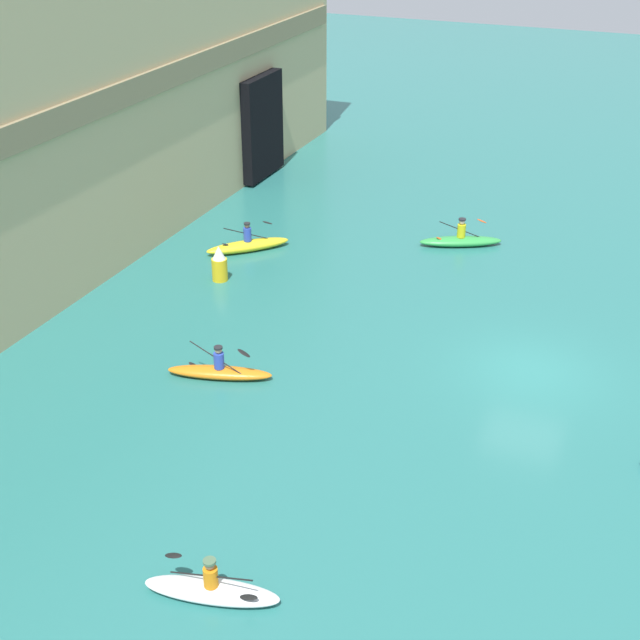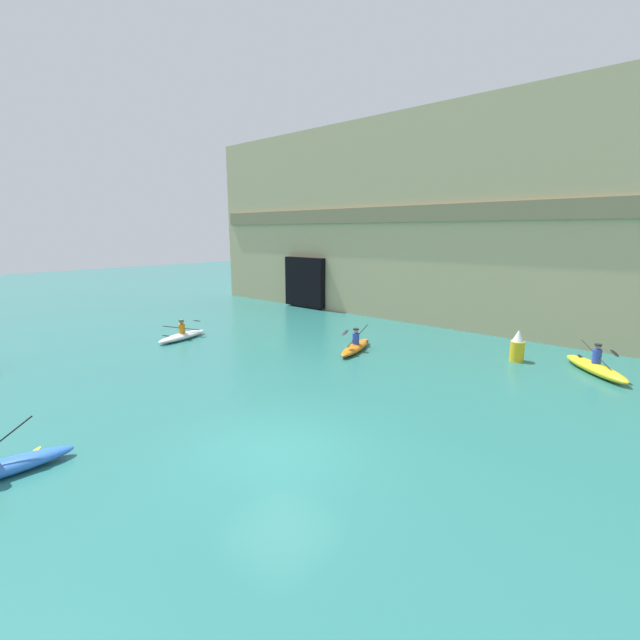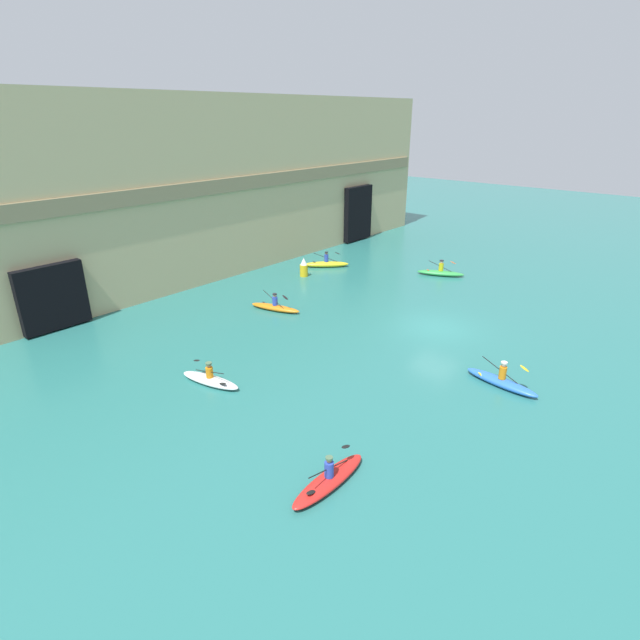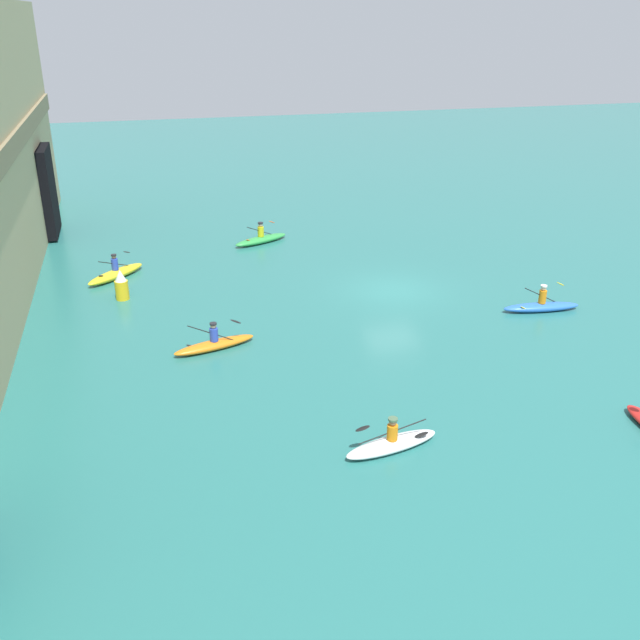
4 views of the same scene
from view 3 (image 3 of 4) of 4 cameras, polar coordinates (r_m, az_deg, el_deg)
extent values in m
plane|color=#28706B|center=(28.42, 13.26, -0.87)|extent=(120.00, 120.00, 0.00)
cube|color=tan|center=(38.30, -12.12, 14.80)|extent=(44.84, 5.36, 12.25)
cube|color=#847555|center=(36.14, -9.43, 15.09)|extent=(43.94, 0.24, 0.93)
cube|color=black|center=(30.44, -28.30, 2.32)|extent=(3.53, 0.70, 3.54)
cube|color=black|center=(46.66, 4.27, 12.07)|extent=(3.52, 0.70, 4.81)
ellipsoid|color=red|center=(16.76, 1.03, -17.86)|extent=(3.36, 0.79, 0.33)
cylinder|color=#2D47B7|center=(16.48, 1.04, -16.69)|extent=(0.30, 0.30, 0.55)
sphere|color=#9E704C|center=(16.25, 1.05, -15.69)|extent=(0.19, 0.19, 0.19)
cylinder|color=#4C6B4C|center=(16.20, 1.05, -15.48)|extent=(0.24, 0.24, 0.06)
cylinder|color=black|center=(16.46, 1.04, -16.62)|extent=(2.09, 0.18, 0.68)
ellipsoid|color=black|center=(16.09, -1.02, -19.08)|extent=(0.45, 0.21, 0.18)
ellipsoid|color=black|center=(16.89, 2.96, -14.25)|extent=(0.45, 0.21, 0.18)
ellipsoid|color=green|center=(37.62, 13.61, 5.23)|extent=(2.12, 3.35, 0.37)
cylinder|color=gold|center=(37.49, 13.68, 5.90)|extent=(0.34, 0.34, 0.55)
sphere|color=beige|center=(37.38, 13.73, 6.48)|extent=(0.24, 0.24, 0.24)
cylinder|color=#232328|center=(37.35, 13.75, 6.62)|extent=(0.30, 0.30, 0.06)
cylinder|color=black|center=(37.48, 13.68, 5.94)|extent=(0.93, 1.65, 0.84)
ellipsoid|color=#D84C19|center=(37.56, 12.39, 5.53)|extent=(0.36, 0.46, 0.22)
ellipsoid|color=#D84C19|center=(37.42, 14.98, 6.36)|extent=(0.36, 0.46, 0.22)
ellipsoid|color=blue|center=(23.27, 20.00, -6.69)|extent=(1.07, 3.39, 0.37)
cylinder|color=orange|center=(23.05, 20.15, -5.67)|extent=(0.31, 0.31, 0.57)
sphere|color=beige|center=(22.88, 20.28, -4.80)|extent=(0.22, 0.22, 0.22)
cylinder|color=silver|center=(22.84, 20.32, -4.59)|extent=(0.28, 0.28, 0.06)
cylinder|color=black|center=(23.04, 20.16, -5.61)|extent=(0.23, 1.91, 1.01)
ellipsoid|color=yellow|center=(23.42, 18.05, -6.05)|extent=(0.22, 0.43, 0.25)
ellipsoid|color=yellow|center=(22.70, 22.34, -5.15)|extent=(0.22, 0.43, 0.25)
ellipsoid|color=white|center=(22.58, -12.44, -6.75)|extent=(1.37, 3.11, 0.33)
cylinder|color=orange|center=(22.39, -12.52, -5.85)|extent=(0.32, 0.32, 0.47)
sphere|color=#9E704C|center=(22.23, -12.60, -5.06)|extent=(0.23, 0.23, 0.23)
cylinder|color=#4C6B4C|center=(22.19, -12.62, -4.84)|extent=(0.28, 0.28, 0.06)
cylinder|color=black|center=(22.38, -12.53, -5.80)|extent=(0.07, 2.05, 0.58)
ellipsoid|color=black|center=(22.94, -13.92, -4.51)|extent=(0.19, 0.44, 0.16)
ellipsoid|color=black|center=(21.85, -11.06, -7.15)|extent=(0.19, 0.44, 0.16)
ellipsoid|color=yellow|center=(38.66, 0.73, 6.39)|extent=(2.91, 2.96, 0.43)
cylinder|color=#2D47B7|center=(38.53, 0.73, 7.09)|extent=(0.32, 0.32, 0.55)
sphere|color=#9E704C|center=(38.43, 0.73, 7.63)|extent=(0.21, 0.21, 0.21)
cylinder|color=#232328|center=(38.40, 0.73, 7.75)|extent=(0.26, 0.26, 0.06)
cylinder|color=black|center=(38.52, 0.73, 7.13)|extent=(1.41, 1.39, 0.80)
ellipsoid|color=black|center=(38.51, 2.01, 7.64)|extent=(0.43, 0.43, 0.21)
ellipsoid|color=black|center=(38.55, -0.55, 6.61)|extent=(0.43, 0.43, 0.21)
ellipsoid|color=orange|center=(30.13, -5.14, 1.41)|extent=(1.52, 3.28, 0.35)
cylinder|color=#2D47B7|center=(29.98, -5.17, 2.17)|extent=(0.32, 0.32, 0.51)
sphere|color=tan|center=(29.86, -5.19, 2.81)|extent=(0.21, 0.21, 0.21)
cylinder|color=#232328|center=(29.83, -5.20, 2.97)|extent=(0.27, 0.27, 0.06)
cylinder|color=black|center=(29.97, -5.17, 2.21)|extent=(0.10, 1.93, 0.95)
ellipsoid|color=black|center=(29.28, -4.00, 2.59)|extent=(0.19, 0.42, 0.23)
ellipsoid|color=black|center=(30.68, -6.29, 1.85)|extent=(0.19, 0.42, 0.23)
cylinder|color=yellow|center=(36.38, -1.86, 5.68)|extent=(0.58, 0.58, 0.86)
cone|color=white|center=(36.18, -1.87, 6.71)|extent=(0.50, 0.50, 0.51)
camera|label=1|loc=(9.23, -64.45, 32.17)|focal=50.00mm
camera|label=2|loc=(31.68, 31.92, 9.12)|focal=24.00mm
camera|label=4|loc=(23.30, -64.14, 12.05)|focal=40.00mm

